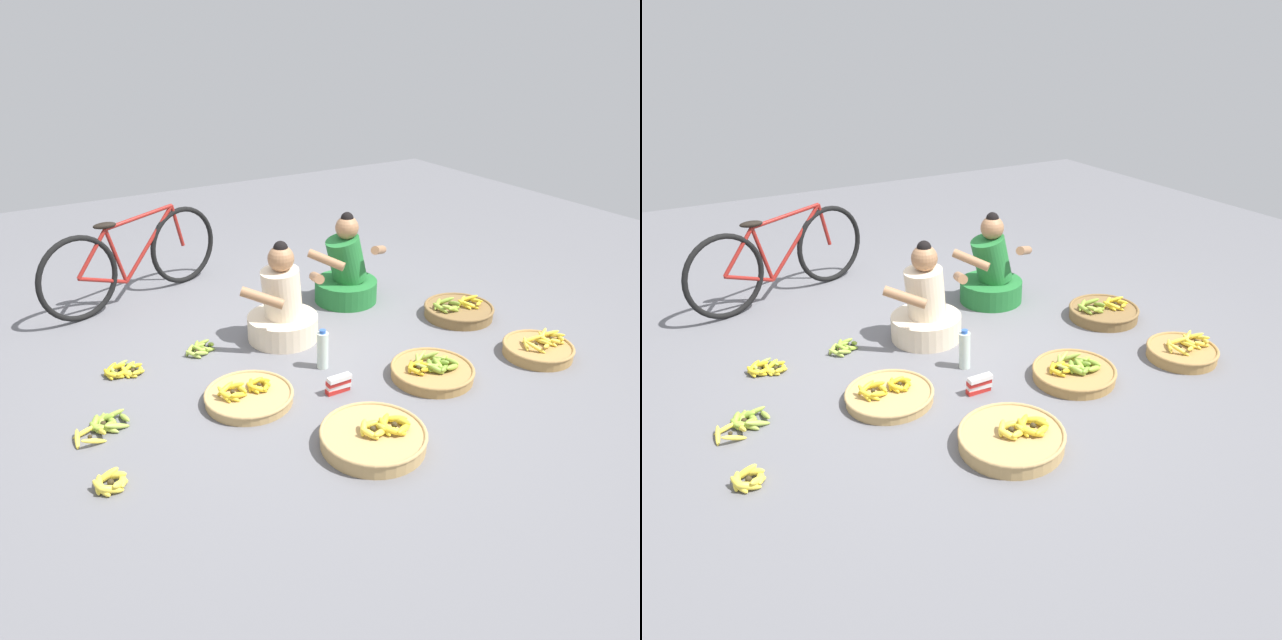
{
  "view_description": "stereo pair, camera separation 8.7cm",
  "coord_description": "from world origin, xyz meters",
  "views": [
    {
      "loc": [
        -1.9,
        -3.36,
        2.14
      ],
      "look_at": [
        0.0,
        -0.2,
        0.35
      ],
      "focal_mm": 34.88,
      "sensor_mm": 36.0,
      "label": 1
    },
    {
      "loc": [
        -1.82,
        -3.4,
        2.14
      ],
      "look_at": [
        0.0,
        -0.2,
        0.35
      ],
      "focal_mm": 34.88,
      "sensor_mm": 36.0,
      "label": 2
    }
  ],
  "objects": [
    {
      "name": "vendor_woman_behind",
      "position": [
        0.76,
        0.64,
        0.24
      ],
      "size": [
        0.76,
        0.52,
        0.76
      ],
      "color": "#237233",
      "rests_on": "ground"
    },
    {
      "name": "banana_basket_front_left",
      "position": [
        -0.2,
        -1.11,
        0.06
      ],
      "size": [
        0.6,
        0.6,
        0.16
      ],
      "color": "tan",
      "rests_on": "ground"
    },
    {
      "name": "banana_basket_near_vendor",
      "position": [
        1.35,
        -0.09,
        0.05
      ],
      "size": [
        0.55,
        0.55,
        0.17
      ],
      "color": "brown",
      "rests_on": "ground"
    },
    {
      "name": "bicycle_leaning",
      "position": [
        -0.73,
        1.56,
        0.36
      ],
      "size": [
        1.62,
        0.61,
        0.73
      ],
      "color": "black",
      "rests_on": "ground"
    },
    {
      "name": "banana_basket_front_right",
      "position": [
        0.56,
        -0.71,
        0.05
      ],
      "size": [
        0.55,
        0.55,
        0.15
      ],
      "color": "#A87F47",
      "rests_on": "ground"
    },
    {
      "name": "water_bottle",
      "position": [
        0.01,
        -0.22,
        0.13
      ],
      "size": [
        0.08,
        0.08,
        0.28
      ],
      "color": "silver",
      "rests_on": "ground"
    },
    {
      "name": "loose_bananas_back_center",
      "position": [
        -1.18,
        0.39,
        0.03
      ],
      "size": [
        0.27,
        0.23,
        0.08
      ],
      "color": "yellow",
      "rests_on": "ground"
    },
    {
      "name": "ground_plane",
      "position": [
        0.0,
        0.0,
        0.0
      ],
      "size": [
        10.0,
        10.0,
        0.0
      ],
      "primitive_type": "plane",
      "color": "slate"
    },
    {
      "name": "banana_basket_mid_right",
      "position": [
        -0.6,
        -0.35,
        0.04
      ],
      "size": [
        0.56,
        0.56,
        0.14
      ],
      "color": "tan",
      "rests_on": "ground"
    },
    {
      "name": "packet_carton_stack",
      "position": [
        -0.07,
        -0.54,
        0.06
      ],
      "size": [
        0.17,
        0.07,
        0.12
      ],
      "color": "red",
      "rests_on": "ground"
    },
    {
      "name": "vendor_woman_front",
      "position": [
        -0.02,
        0.3,
        0.24
      ],
      "size": [
        0.74,
        0.53,
        0.75
      ],
      "color": "beige",
      "rests_on": "ground"
    },
    {
      "name": "banana_basket_back_right",
      "position": [
        1.39,
        -0.86,
        0.05
      ],
      "size": [
        0.49,
        0.49,
        0.15
      ],
      "color": "#A87F47",
      "rests_on": "ground"
    },
    {
      "name": "loose_bananas_front_center",
      "position": [
        -1.54,
        -0.71,
        0.03
      ],
      "size": [
        0.2,
        0.2,
        0.09
      ],
      "color": "yellow",
      "rests_on": "ground"
    },
    {
      "name": "loose_bananas_back_left",
      "position": [
        -0.63,
        0.41,
        0.03
      ],
      "size": [
        0.23,
        0.22,
        0.08
      ],
      "color": "#8CAD38",
      "rests_on": "ground"
    },
    {
      "name": "loose_bananas_near_bicycle",
      "position": [
        -1.45,
        -0.18,
        0.03
      ],
      "size": [
        0.34,
        0.27,
        0.09
      ],
      "color": "#9EB747",
      "rests_on": "ground"
    }
  ]
}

